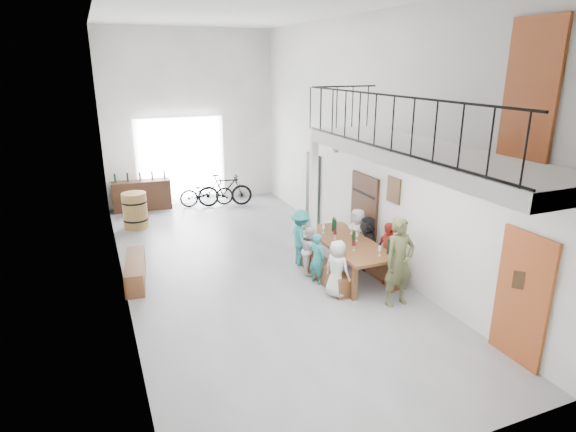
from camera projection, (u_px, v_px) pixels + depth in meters
name	position (u px, v px, depth m)	size (l,w,h in m)	color
floor	(252.00, 268.00, 10.93)	(12.00, 12.00, 0.00)	slate
room_walls	(248.00, 109.00, 9.85)	(12.00, 12.00, 12.00)	white
gateway_portal	(181.00, 161.00, 15.58)	(2.80, 0.08, 2.80)	white
right_wall_decor	(406.00, 203.00, 9.75)	(0.07, 8.28, 5.07)	#96411C
balcony	(420.00, 157.00, 8.00)	(1.52, 5.62, 4.00)	white
tasting_table	(348.00, 245.00, 10.36)	(1.07, 2.53, 0.79)	brown
bench_inner	(325.00, 272.00, 10.24)	(0.29, 1.83, 0.42)	brown
bench_wall	(370.00, 259.00, 10.78)	(0.29, 2.27, 0.52)	brown
tableware	(344.00, 232.00, 10.48)	(0.64, 1.74, 0.35)	black
side_bench	(135.00, 271.00, 10.21)	(0.38, 1.72, 0.48)	brown
oak_barrel	(135.00, 210.00, 13.46)	(0.69, 0.69, 1.01)	olive
serving_counter	(142.00, 195.00, 15.12)	(1.77, 0.49, 0.94)	#3C2015
counter_bottles	(140.00, 176.00, 14.94)	(1.53, 0.17, 0.28)	black
guest_left_a	(337.00, 269.00, 9.47)	(0.57, 0.37, 1.18)	silver
guest_left_b	(317.00, 258.00, 10.06)	(0.40, 0.26, 1.10)	teal
guest_left_c	(310.00, 250.00, 10.54)	(0.52, 0.41, 1.07)	silver
guest_left_d	(301.00, 238.00, 10.92)	(0.85, 0.49, 1.32)	teal
guest_right_a	(388.00, 252.00, 10.09)	(0.77, 0.32, 1.32)	#A6241C
guest_right_b	(366.00, 243.00, 10.77)	(1.13, 0.36, 1.22)	black
guest_right_c	(357.00, 235.00, 11.21)	(0.61, 0.40, 1.25)	silver
host_standing	(399.00, 262.00, 9.06)	(0.64, 0.42, 1.75)	#50542F
potted_plant	(336.00, 236.00, 12.26)	(0.41, 0.36, 0.46)	#17551C
bicycle_near	(207.00, 192.00, 15.52)	(0.60, 1.72, 0.90)	black
bicycle_far	(225.00, 190.00, 15.50)	(0.49, 1.75, 1.05)	black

